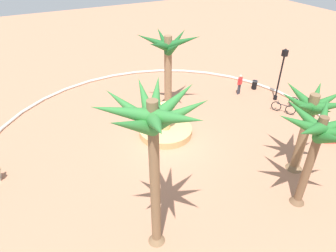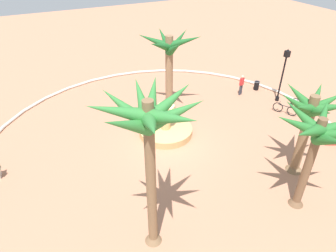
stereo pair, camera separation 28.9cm
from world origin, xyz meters
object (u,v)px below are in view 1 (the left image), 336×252
Objects in this scene: palm_tree_mid_plaza at (310,114)px; trash_bin at (255,85)px; bicycle_by_lamppost at (283,108)px; palm_tree_by_curb at (153,128)px; bicycle_red_frame at (301,103)px; palm_tree_near_fountain at (319,134)px; fountain at (166,130)px; bench_north at (336,137)px; person_cyclist_helmet at (240,83)px; palm_tree_far_side at (168,56)px; lamppost at (281,71)px.

palm_tree_mid_plaza reaches higher than trash_bin.
palm_tree_by_curb is at bearing 113.83° from bicycle_by_lamppost.
trash_bin is 0.50× the size of bicycle_red_frame.
palm_tree_near_fountain is at bearing 136.79° from palm_tree_mid_plaza.
fountain reaches higher than bench_north.
palm_tree_mid_plaza is at bearing 161.49° from person_cyclist_helmet.
palm_tree_far_side is at bearing 58.22° from bicycle_by_lamppost.
palm_tree_far_side is at bearing 86.96° from trash_bin.
fountain reaches higher than bicycle_by_lamppost.
palm_tree_by_curb is at bearing 150.85° from fountain.
bench_north is 8.00m from trash_bin.
bench_north is at bearing -79.87° from palm_tree_mid_plaza.
palm_tree_by_curb is at bearing 128.90° from person_cyclist_helmet.
palm_tree_near_fountain reaches higher than palm_tree_mid_plaza.
bicycle_by_lamppost is (-1.36, -8.67, 0.08)m from fountain.
lamppost is at bearing -61.64° from palm_tree_by_curb.
palm_tree_near_fountain reaches higher than bicycle_red_frame.
palm_tree_by_curb is at bearing 111.13° from bicycle_red_frame.
palm_tree_mid_plaza is 2.92× the size of person_cyclist_helmet.
trash_bin is (10.59, -6.34, -3.57)m from palm_tree_near_fountain.
palm_tree_far_side reaches higher than trash_bin.
lamppost is at bearing -136.24° from person_cyclist_helmet.
palm_tree_mid_plaza is at bearing -43.21° from palm_tree_near_fountain.
fountain is 9.52m from palm_tree_by_curb.
bench_north is (-8.40, -7.26, -3.61)m from palm_tree_far_side.
palm_tree_by_curb is 1.25× the size of palm_tree_far_side.
lamppost is (0.38, -9.61, 2.07)m from fountain.
palm_tree_mid_plaza is at bearing 152.27° from trash_bin.
bicycle_by_lamppost is (-1.74, 0.94, -1.99)m from lamppost.
palm_tree_far_side reaches higher than bicycle_red_frame.
fountain is at bearing 58.77° from bench_north.
lamppost is (8.40, -6.56, -1.58)m from palm_tree_near_fountain.
bicycle_red_frame is (-1.78, -0.72, -1.99)m from lamppost.
palm_tree_near_fountain is 12.85m from trash_bin.
bicycle_by_lamppost is 0.93× the size of person_cyclist_helmet.
trash_bin is 0.45× the size of person_cyclist_helmet.
fountain is at bearing 107.42° from person_cyclist_helmet.
palm_tree_mid_plaza is 1.18× the size of lamppost.
palm_tree_mid_plaza is 2.88× the size of bench_north.
palm_tree_mid_plaza reaches higher than person_cyclist_helmet.
fountain is 2.03× the size of bench_north.
palm_tree_mid_plaza is 7.93m from bicycle_red_frame.
trash_bin is at bearing -74.73° from fountain.
lamppost reaches higher than fountain.
lamppost reaches higher than bicycle_by_lamppost.
lamppost is at bearing -174.14° from trash_bin.
bench_north is 0.41× the size of lamppost.
palm_tree_far_side is at bearing -29.52° from fountain.
palm_tree_mid_plaza reaches higher than bench_north.
person_cyclist_helmet is (9.29, -11.51, -4.73)m from palm_tree_by_curb.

